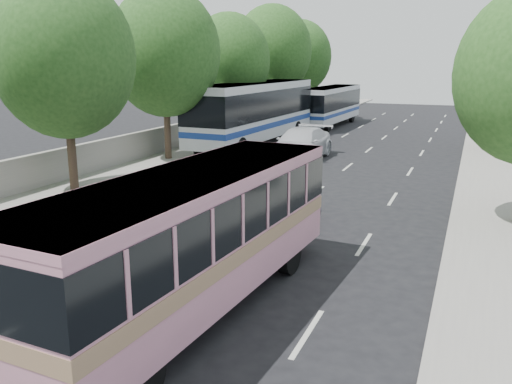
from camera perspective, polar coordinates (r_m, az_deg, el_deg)
The scene contains 15 objects.
ground at distance 14.83m, azimuth -8.13°, elevation -8.20°, with size 120.00×120.00×0.00m, color black.
sidewalk_left at distance 35.84m, azimuth -3.95°, elevation 5.01°, with size 4.00×90.00×0.15m, color #9E998E.
sidewalk_right at distance 32.34m, azimuth 24.32°, elevation 2.83°, with size 4.00×90.00×0.12m, color #9E998E.
low_wall at distance 36.54m, azimuth -6.53°, elevation 6.42°, with size 0.30×90.00×1.50m, color #9E998E.
tree_left_b at distance 23.56m, azimuth -19.55°, elevation 13.75°, with size 5.70×5.70×8.88m.
tree_left_c at distance 30.17m, azimuth -9.56°, elevation 14.75°, with size 6.00×6.00×9.35m.
tree_left_d at distance 37.19m, azimuth -2.79°, elevation 13.94°, with size 5.52×5.52×8.60m.
tree_left_e at distance 44.56m, azimuth 1.78°, elevation 14.94°, with size 6.30×6.30×9.82m.
tree_left_f at distance 52.19m, azimuth 4.70°, elevation 14.26°, with size 5.88×5.88×9.16m.
pink_bus at distance 11.90m, azimuth -6.67°, elevation -3.72°, with size 3.17×9.99×3.14m.
pink_taxi at distance 18.42m, azimuth 2.13°, elevation -1.29°, with size 1.73×4.29×1.46m, color #E51391.
white_pickup at distance 30.77m, azimuth 4.71°, elevation 5.05°, with size 2.45×6.01×1.75m, color silver.
tour_coach_front at distance 35.42m, azimuth -0.18°, elevation 8.82°, with size 3.56×13.76×4.08m.
tour_coach_rear at distance 46.88m, azimuth 7.82°, elevation 9.31°, with size 2.84×11.06×3.28m.
taxi_roof_sign at distance 18.22m, azimuth 2.15°, elevation 1.21°, with size 0.55×0.18×0.18m, color silver.
Camera 1 is at (7.02, -11.84, 5.51)m, focal length 38.00 mm.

